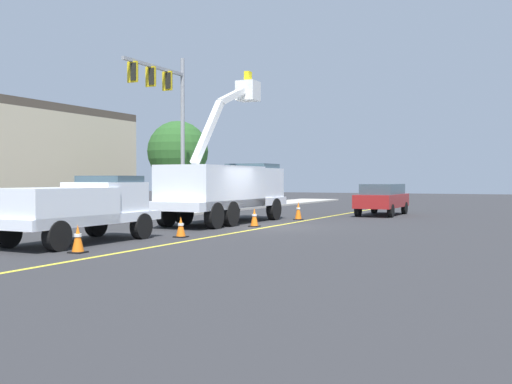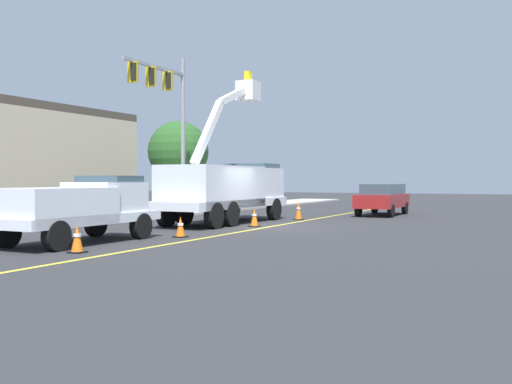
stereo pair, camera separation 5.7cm
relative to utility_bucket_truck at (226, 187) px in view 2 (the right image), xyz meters
The scene contains 12 objects.
ground 3.27m from the utility_bucket_truck, 114.05° to the right, with size 120.00×120.00×0.00m, color #2D2D30.
sidewalk_far_side 6.34m from the utility_bucket_truck, 98.38° to the left, with size 60.00×3.60×0.12m, color #B2ADA3.
lane_centre_stripe 3.27m from the utility_bucket_truck, 114.05° to the right, with size 50.00×0.16×0.01m, color yellow.
utility_bucket_truck is the anchor object (origin of this frame).
service_pickup_truck 9.30m from the utility_bucket_truck, behind, with size 5.66×2.33×2.06m.
passing_minivan 9.94m from the utility_bucket_truck, 30.98° to the right, with size 4.86×2.07×1.69m.
traffic_cone_leading 11.28m from the utility_bucket_truck, behind, with size 0.40×0.40×0.75m.
traffic_cone_mid_front 6.73m from the utility_bucket_truck, 166.12° to the right, with size 0.40×0.40×0.70m.
traffic_cone_mid_rear 2.70m from the utility_bucket_truck, 124.20° to the right, with size 0.40×0.40×0.77m.
traffic_cone_trailing 4.10m from the utility_bucket_truck, 34.28° to the right, with size 0.40×0.40×0.89m.
traffic_signal_mast 7.13m from the utility_bucket_truck, 60.07° to the left, with size 5.17×0.65×8.52m.
street_tree_right 11.54m from the utility_bucket_truck, 42.72° to the left, with size 3.80×3.80×5.60m.
Camera 2 is at (-22.17, -9.46, 1.95)m, focal length 41.45 mm.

